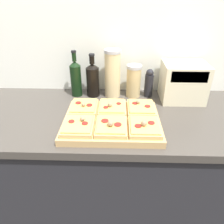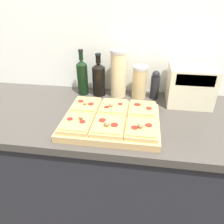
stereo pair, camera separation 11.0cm
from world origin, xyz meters
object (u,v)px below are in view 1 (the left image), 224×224
olive_oil_bottle (76,78)px  pepper_mill (149,83)px  grain_jar_tall (113,74)px  grain_jar_short (134,81)px  cutting_board (112,121)px  toaster_oven (183,82)px  wine_bottle (93,79)px

olive_oil_bottle → pepper_mill: bearing=0.0°
grain_jar_tall → pepper_mill: bearing=0.0°
grain_jar_short → pepper_mill: (0.09, 0.00, -0.01)m
cutting_board → toaster_oven: toaster_oven is taller
wine_bottle → grain_jar_short: bearing=-0.0°
grain_jar_tall → cutting_board: bearing=-88.9°
toaster_oven → wine_bottle: bearing=176.2°
grain_jar_tall → pepper_mill: (0.23, 0.00, -0.06)m
wine_bottle → grain_jar_short: 0.25m
wine_bottle → toaster_oven: bearing=-3.8°
grain_jar_tall → toaster_oven: grain_jar_tall is taller
olive_oil_bottle → wine_bottle: olive_oil_bottle is taller
cutting_board → olive_oil_bottle: olive_oil_bottle is taller
toaster_oven → cutting_board: bearing=-144.0°
olive_oil_bottle → toaster_oven: olive_oil_bottle is taller
wine_bottle → toaster_oven: (0.54, -0.04, 0.00)m
toaster_oven → grain_jar_short: bearing=172.9°
cutting_board → toaster_oven: (0.42, 0.30, 0.10)m
grain_jar_short → toaster_oven: toaster_oven is taller
wine_bottle → toaster_oven: size_ratio=0.96×
olive_oil_bottle → grain_jar_short: olive_oil_bottle is taller
olive_oil_bottle → grain_jar_tall: bearing=0.0°
grain_jar_tall → wine_bottle: bearing=180.0°
cutting_board → olive_oil_bottle: size_ratio=1.67×
grain_jar_short → pepper_mill: 0.10m
pepper_mill → toaster_oven: bearing=-10.5°
cutting_board → wine_bottle: 0.37m
grain_jar_short → wine_bottle: bearing=180.0°
grain_jar_tall → pepper_mill: grain_jar_tall is taller
olive_oil_bottle → wine_bottle: size_ratio=1.07×
grain_jar_tall → pepper_mill: 0.23m
pepper_mill → olive_oil_bottle: bearing=-180.0°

